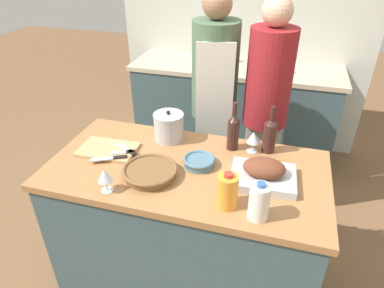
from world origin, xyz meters
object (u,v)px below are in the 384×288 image
Objects in this scene: condiment_bottle_short at (276,63)px; person_cook_aproned at (214,98)px; condiment_bottle_extra at (268,63)px; stock_pot at (169,127)px; mixing_bowl at (199,161)px; juice_jug at (227,191)px; knife_paring at (124,152)px; cutting_board at (108,149)px; wine_bottle_dark at (233,131)px; wine_glass_left at (105,176)px; knife_bread at (127,150)px; roasting_pan at (263,173)px; condiment_bottle_tall at (229,55)px; wine_glass_right at (253,138)px; knife_chef at (110,158)px; wicker_basket at (150,172)px; milk_jug at (259,202)px; wine_bottle_green at (270,134)px; person_cook_guest at (266,106)px.

person_cook_aproned is at bearing -120.95° from condiment_bottle_short.
stock_pot is at bearing -110.68° from condiment_bottle_extra.
mixing_bowl is at bearing -98.50° from condiment_bottle_extra.
juice_jug reaches higher than knife_paring.
knife_paring is at bearing -9.38° from cutting_board.
mixing_bowl is 0.85× the size of condiment_bottle_short.
condiment_bottle_short is at bearing 82.81° from wine_bottle_dark.
condiment_bottle_extra is at bearing 62.48° from cutting_board.
stock_pot is at bearing -117.69° from person_cook_aproned.
person_cook_aproned is (0.29, 1.12, -0.03)m from wine_glass_left.
person_cook_aproned is at bearing 66.52° from knife_bread.
condiment_bottle_tall is at bearing 106.75° from roasting_pan.
wine_glass_right is 1.48m from condiment_bottle_tall.
wine_glass_left is 0.66× the size of knife_chef.
juice_jug is at bearing -79.26° from condiment_bottle_tall.
roasting_pan reaches higher than knife_bread.
knife_bread is at bearing -113.94° from condiment_bottle_extra.
knife_chef is (0.07, -0.10, 0.01)m from cutting_board.
juice_jug is 0.51m from wine_bottle_dark.
wicker_basket is (-0.57, -0.12, -0.02)m from roasting_pan.
wine_bottle_dark is at bearing 46.91° from wine_glass_left.
wine_glass_right is at bearing 41.10° from wine_glass_left.
milk_jug is at bearing -80.05° from wine_glass_right.
cutting_board is at bearing -164.15° from wine_bottle_green.
mixing_bowl is (0.22, 0.17, -0.00)m from wicker_basket.
roasting_pan is 0.28m from juice_jug.
wine_bottle_green reaches higher than wicker_basket.
wine_bottle_dark is 0.72m from knife_chef.
knife_chef is 1.23× the size of condiment_bottle_tall.
milk_jug is 1.49× the size of wine_glass_left.
cutting_board is 1.92× the size of mixing_bowl.
roasting_pan is at bearing -6.92° from mixing_bowl.
wine_bottle_green is at bearing 15.85° from cutting_board.
condiment_bottle_extra is at bearing 81.50° from mixing_bowl.
roasting_pan is at bearing -94.72° from person_cook_guest.
wine_bottle_green reaches higher than condiment_bottle_tall.
condiment_bottle_short reaches higher than wine_glass_right.
wine_bottle_green is 2.24× the size of wine_glass_right.
roasting_pan is at bearing -87.88° from condiment_bottle_short.
wicker_basket is 2.26× the size of wine_glass_left.
milk_jug reaches higher than roasting_pan.
knife_bread is at bearing -117.03° from condiment_bottle_short.
stock_pot reaches higher than knife_paring.
roasting_pan is 0.91m from cutting_board.
condiment_bottle_short is 0.12× the size of person_cook_guest.
wicker_basket is 0.24m from wine_glass_left.
wine_bottle_dark is 1.97× the size of knife_bread.
juice_jug is (-0.14, -0.24, 0.04)m from roasting_pan.
condiment_bottle_extra is (0.01, 1.77, 0.04)m from juice_jug.
wine_glass_right is 0.66× the size of knife_chef.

